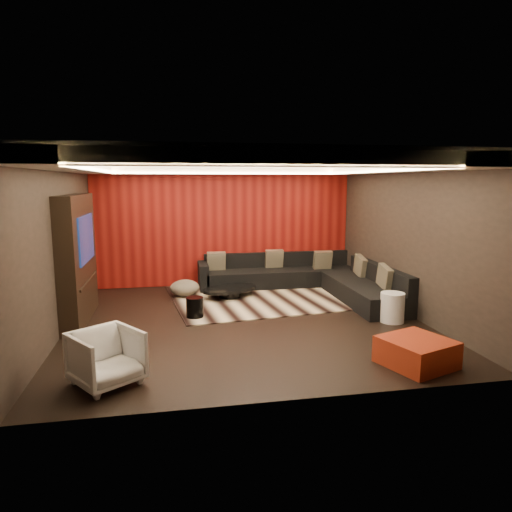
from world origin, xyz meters
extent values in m
cube|color=black|center=(0.00, 0.00, -0.01)|extent=(6.00, 6.00, 0.02)
cube|color=silver|center=(0.00, 0.00, 2.81)|extent=(6.00, 6.00, 0.02)
cube|color=black|center=(0.00, 3.01, 1.40)|extent=(6.00, 0.02, 2.80)
cube|color=black|center=(-3.01, 0.00, 1.40)|extent=(0.02, 6.00, 2.80)
cube|color=black|center=(3.01, 0.00, 1.40)|extent=(0.02, 6.00, 2.80)
cube|color=#6B0C0A|center=(0.00, 2.97, 1.40)|extent=(5.98, 0.05, 2.78)
cube|color=silver|center=(0.00, 2.70, 2.69)|extent=(6.00, 0.60, 0.22)
cube|color=silver|center=(0.00, -2.70, 2.69)|extent=(6.00, 0.60, 0.22)
cube|color=silver|center=(-2.70, 0.00, 2.69)|extent=(0.60, 4.80, 0.22)
cube|color=silver|center=(2.70, 0.00, 2.69)|extent=(0.60, 4.80, 0.22)
cube|color=#FFD899|center=(0.00, 2.36, 2.60)|extent=(4.80, 0.08, 0.04)
cube|color=#FFD899|center=(0.00, -2.36, 2.60)|extent=(4.80, 0.08, 0.04)
cube|color=#FFD899|center=(-2.36, 0.00, 2.60)|extent=(0.08, 4.80, 0.04)
cube|color=#FFD899|center=(2.36, 0.00, 2.60)|extent=(0.08, 4.80, 0.04)
cube|color=black|center=(-2.85, 0.60, 1.10)|extent=(0.30, 2.00, 2.20)
cube|color=black|center=(-2.69, 0.60, 1.45)|extent=(0.04, 1.30, 0.80)
cube|color=black|center=(-2.69, 0.60, 0.70)|extent=(0.04, 1.60, 0.04)
cube|color=#CAB594|center=(0.76, 1.59, 0.01)|extent=(4.34, 3.46, 0.02)
cylinder|color=black|center=(-0.06, 1.64, 0.12)|extent=(1.61, 1.61, 0.21)
cylinder|color=black|center=(-0.86, 0.34, 0.20)|extent=(0.37, 0.37, 0.36)
ellipsoid|color=#BAAC90|center=(-0.99, 1.92, 0.19)|extent=(0.66, 0.66, 0.34)
cylinder|color=silver|center=(2.50, -0.52, 0.26)|extent=(0.51, 0.51, 0.52)
cube|color=maroon|center=(1.91, -2.36, 0.18)|extent=(1.03, 1.03, 0.36)
imported|color=silver|center=(-2.05, -2.20, 0.34)|extent=(1.01, 1.02, 0.67)
cube|color=black|center=(1.25, 2.55, 0.20)|extent=(3.50, 0.90, 0.40)
cube|color=black|center=(1.25, 2.90, 0.57)|extent=(3.50, 0.20, 0.35)
cube|color=black|center=(2.55, 0.80, 0.20)|extent=(0.90, 2.60, 0.40)
cube|color=black|center=(2.90, 0.80, 0.57)|extent=(0.20, 2.60, 0.35)
cube|color=black|center=(-0.55, 2.55, 0.30)|extent=(0.20, 0.90, 0.60)
cube|color=tan|center=(2.21, 2.34, 0.62)|extent=(0.42, 0.20, 0.44)
cube|color=tan|center=(2.74, 0.29, 0.62)|extent=(0.12, 0.50, 0.50)
cube|color=tan|center=(1.14, 2.73, 0.62)|extent=(0.42, 0.20, 0.44)
cube|color=tan|center=(-0.24, 2.66, 0.62)|extent=(0.42, 0.20, 0.44)
cube|color=tan|center=(2.75, 1.45, 0.62)|extent=(0.12, 0.50, 0.50)
camera|label=1|loc=(-1.26, -7.62, 2.42)|focal=32.00mm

